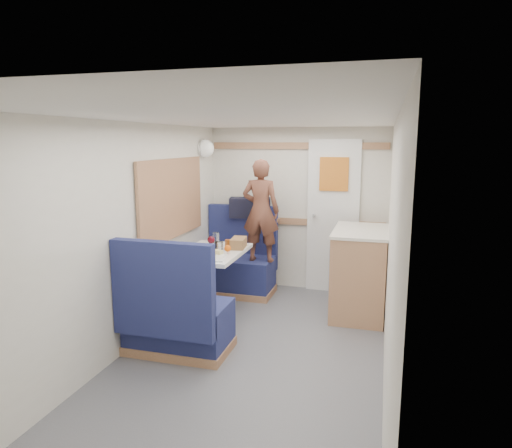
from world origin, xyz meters
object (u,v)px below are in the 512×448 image
(bench_far, at_px, (238,268))
(wine_glass, at_px, (211,241))
(galley_counter, at_px, (359,271))
(tumbler_left, at_px, (187,249))
(tray, at_px, (212,257))
(duffel_bag, at_px, (250,207))
(dome_light, at_px, (205,148))
(bench_near, at_px, (176,321))
(person, at_px, (261,211))
(beer_glass, at_px, (228,244))
(bread_loaf, at_px, (238,243))
(pepper_grinder, at_px, (217,246))
(dinette_table, at_px, (212,265))
(tumbler_mid, at_px, (216,238))
(tumbler_right, at_px, (220,247))
(cheese_block, at_px, (218,252))
(salt_grinder, at_px, (210,244))
(orange_fruit, at_px, (228,248))

(bench_far, xyz_separation_m, wine_glass, (0.02, -0.92, 0.54))
(galley_counter, distance_m, tumbler_left, 1.84)
(tray, bearing_deg, duffel_bag, 91.09)
(dome_light, xyz_separation_m, tray, (0.50, -1.12, -1.02))
(bench_near, height_order, wine_glass, bench_near)
(person, distance_m, duffel_bag, 0.45)
(beer_glass, bearing_deg, duffel_bag, 93.22)
(galley_counter, relative_size, bread_loaf, 3.60)
(tumbler_left, height_order, bread_loaf, same)
(wine_glass, relative_size, pepper_grinder, 1.82)
(dinette_table, distance_m, tumbler_mid, 0.44)
(person, bearing_deg, galley_counter, 169.67)
(person, bearing_deg, bread_loaf, 79.01)
(bench_near, height_order, tumbler_mid, bench_near)
(bread_loaf, bearing_deg, tumbler_left, -134.75)
(wine_glass, height_order, tumbler_left, wine_glass)
(bread_loaf, bearing_deg, wine_glass, -127.76)
(person, relative_size, tumbler_right, 11.53)
(tumbler_left, relative_size, tumbler_right, 1.04)
(cheese_block, bearing_deg, bench_near, -100.05)
(galley_counter, xyz_separation_m, tray, (-1.36, -0.82, 0.26))
(tray, bearing_deg, dome_light, 114.01)
(dinette_table, distance_m, tumbler_left, 0.34)
(duffel_bag, height_order, tumbler_right, duffel_bag)
(person, bearing_deg, tumbler_mid, 40.99)
(duffel_bag, bearing_deg, person, -70.15)
(dome_light, relative_size, galley_counter, 0.22)
(tumbler_left, bearing_deg, dome_light, 101.26)
(galley_counter, xyz_separation_m, person, (-1.15, 0.19, 0.58))
(cheese_block, bearing_deg, galley_counter, 27.76)
(person, xyz_separation_m, salt_grinder, (-0.38, -0.65, -0.27))
(duffel_bag, xyz_separation_m, wine_glass, (-0.06, -1.18, -0.18))
(bread_loaf, bearing_deg, dome_light, 133.79)
(person, distance_m, orange_fruit, 0.85)
(galley_counter, relative_size, tumbler_left, 8.58)
(galley_counter, relative_size, orange_fruit, 13.50)
(bench_far, bearing_deg, cheese_block, -82.99)
(bench_far, height_order, person, person)
(person, height_order, wine_glass, person)
(tray, height_order, tumbler_right, tumbler_right)
(bench_far, height_order, galley_counter, bench_far)
(pepper_grinder, bearing_deg, orange_fruit, -34.21)
(bench_near, relative_size, tumbler_right, 10.18)
(person, distance_m, tumbler_mid, 0.62)
(duffel_bag, height_order, beer_glass, duffel_bag)
(cheese_block, xyz_separation_m, pepper_grinder, (-0.09, 0.22, 0.01))
(bench_near, height_order, pepper_grinder, bench_near)
(bench_near, bearing_deg, tumbler_left, 105.23)
(wine_glass, relative_size, beer_glass, 1.66)
(dome_light, relative_size, salt_grinder, 2.00)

